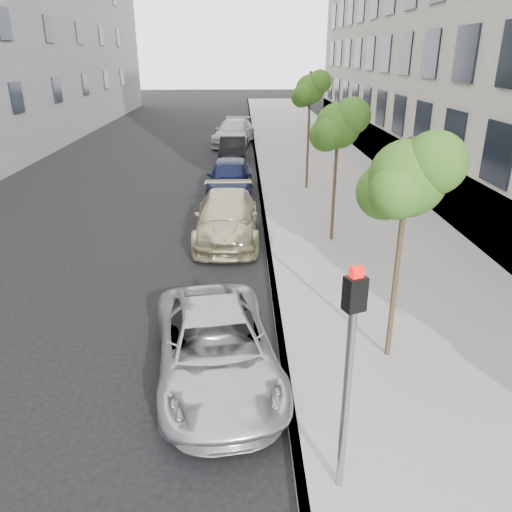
{
  "coord_description": "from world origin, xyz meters",
  "views": [
    {
      "loc": [
        0.42,
        -6.7,
        5.58
      ],
      "look_at": [
        0.69,
        3.29,
        1.5
      ],
      "focal_mm": 35.0,
      "sensor_mm": 36.0,
      "label": 1
    }
  ],
  "objects_px": {
    "sedan_blue": "(230,177)",
    "sedan_black": "(233,149)",
    "minivan": "(216,348)",
    "sedan_rear": "(234,132)",
    "suv": "(227,217)",
    "signal_pole": "(349,359)",
    "tree_near": "(409,178)",
    "tree_far": "(311,90)",
    "tree_mid": "(339,126)"
  },
  "relations": [
    {
      "from": "signal_pole",
      "to": "sedan_blue",
      "type": "xyz_separation_m",
      "value": [
        -1.79,
        15.47,
        -1.38
      ]
    },
    {
      "from": "sedan_rear",
      "to": "tree_far",
      "type": "bearing_deg",
      "value": -65.79
    },
    {
      "from": "minivan",
      "to": "suv",
      "type": "xyz_separation_m",
      "value": [
        0.0,
        7.51,
        0.08
      ]
    },
    {
      "from": "signal_pole",
      "to": "sedan_blue",
      "type": "distance_m",
      "value": 15.64
    },
    {
      "from": "tree_near",
      "to": "tree_mid",
      "type": "relative_size",
      "value": 1.0
    },
    {
      "from": "sedan_black",
      "to": "tree_far",
      "type": "bearing_deg",
      "value": -61.77
    },
    {
      "from": "tree_mid",
      "to": "sedan_rear",
      "type": "xyz_separation_m",
      "value": [
        -3.33,
        18.32,
        -2.83
      ]
    },
    {
      "from": "suv",
      "to": "sedan_rear",
      "type": "bearing_deg",
      "value": 90.21
    },
    {
      "from": "tree_mid",
      "to": "sedan_black",
      "type": "bearing_deg",
      "value": 104.37
    },
    {
      "from": "tree_far",
      "to": "sedan_blue",
      "type": "distance_m",
      "value": 4.82
    },
    {
      "from": "tree_near",
      "to": "sedan_rear",
      "type": "xyz_separation_m",
      "value": [
        -3.33,
        24.82,
        -2.83
      ]
    },
    {
      "from": "minivan",
      "to": "sedan_rear",
      "type": "relative_size",
      "value": 0.83
    },
    {
      "from": "tree_near",
      "to": "suv",
      "type": "bearing_deg",
      "value": 115.25
    },
    {
      "from": "suv",
      "to": "sedan_rear",
      "type": "height_order",
      "value": "sedan_rear"
    },
    {
      "from": "tree_mid",
      "to": "tree_far",
      "type": "bearing_deg",
      "value": 90.0
    },
    {
      "from": "sedan_blue",
      "to": "sedan_black",
      "type": "distance_m",
      "value": 7.14
    },
    {
      "from": "suv",
      "to": "sedan_black",
      "type": "relative_size",
      "value": 1.22
    },
    {
      "from": "tree_far",
      "to": "sedan_blue",
      "type": "bearing_deg",
      "value": -168.86
    },
    {
      "from": "minivan",
      "to": "sedan_rear",
      "type": "height_order",
      "value": "sedan_rear"
    },
    {
      "from": "sedan_blue",
      "to": "sedan_black",
      "type": "bearing_deg",
      "value": 91.61
    },
    {
      "from": "sedan_rear",
      "to": "tree_near",
      "type": "bearing_deg",
      "value": -73.88
    },
    {
      "from": "signal_pole",
      "to": "sedan_rear",
      "type": "bearing_deg",
      "value": 71.1
    },
    {
      "from": "signal_pole",
      "to": "suv",
      "type": "height_order",
      "value": "signal_pole"
    },
    {
      "from": "suv",
      "to": "sedan_blue",
      "type": "xyz_separation_m",
      "value": [
        0.0,
        5.29,
        0.06
      ]
    },
    {
      "from": "tree_mid",
      "to": "tree_far",
      "type": "xyz_separation_m",
      "value": [
        -0.0,
        6.5,
        0.57
      ]
    },
    {
      "from": "minivan",
      "to": "sedan_blue",
      "type": "distance_m",
      "value": 12.8
    },
    {
      "from": "minivan",
      "to": "sedan_blue",
      "type": "xyz_separation_m",
      "value": [
        0.0,
        12.8,
        0.14
      ]
    },
    {
      "from": "minivan",
      "to": "sedan_blue",
      "type": "height_order",
      "value": "sedan_blue"
    },
    {
      "from": "sedan_blue",
      "to": "minivan",
      "type": "bearing_deg",
      "value": -88.39
    },
    {
      "from": "sedan_blue",
      "to": "sedan_black",
      "type": "xyz_separation_m",
      "value": [
        0.0,
        7.14,
        -0.11
      ]
    },
    {
      "from": "tree_mid",
      "to": "suv",
      "type": "distance_m",
      "value": 4.46
    },
    {
      "from": "tree_far",
      "to": "minivan",
      "type": "distance_m",
      "value": 14.31
    },
    {
      "from": "tree_near",
      "to": "sedan_blue",
      "type": "xyz_separation_m",
      "value": [
        -3.33,
        12.34,
        -2.85
      ]
    },
    {
      "from": "signal_pole",
      "to": "minivan",
      "type": "relative_size",
      "value": 0.71
    },
    {
      "from": "tree_far",
      "to": "tree_mid",
      "type": "bearing_deg",
      "value": -90.0
    },
    {
      "from": "minivan",
      "to": "tree_mid",
      "type": "bearing_deg",
      "value": 55.86
    },
    {
      "from": "tree_near",
      "to": "tree_far",
      "type": "xyz_separation_m",
      "value": [
        -0.0,
        13.0,
        0.58
      ]
    },
    {
      "from": "tree_far",
      "to": "suv",
      "type": "bearing_deg",
      "value": -119.23
    },
    {
      "from": "tree_near",
      "to": "tree_far",
      "type": "bearing_deg",
      "value": 90.0
    },
    {
      "from": "signal_pole",
      "to": "sedan_rear",
      "type": "xyz_separation_m",
      "value": [
        -1.79,
        27.95,
        -1.35
      ]
    },
    {
      "from": "sedan_black",
      "to": "tree_near",
      "type": "bearing_deg",
      "value": -79.23
    },
    {
      "from": "tree_far",
      "to": "minivan",
      "type": "height_order",
      "value": "tree_far"
    },
    {
      "from": "tree_far",
      "to": "signal_pole",
      "type": "distance_m",
      "value": 16.33
    },
    {
      "from": "signal_pole",
      "to": "tree_near",
      "type": "bearing_deg",
      "value": 41.22
    },
    {
      "from": "sedan_blue",
      "to": "signal_pole",
      "type": "bearing_deg",
      "value": -81.8
    },
    {
      "from": "suv",
      "to": "sedan_rear",
      "type": "xyz_separation_m",
      "value": [
        -0.0,
        17.77,
        0.09
      ]
    },
    {
      "from": "minivan",
      "to": "sedan_rear",
      "type": "distance_m",
      "value": 25.27
    },
    {
      "from": "tree_far",
      "to": "suv",
      "type": "xyz_separation_m",
      "value": [
        -3.33,
        -5.95,
        -3.49
      ]
    },
    {
      "from": "tree_near",
      "to": "suv",
      "type": "relative_size",
      "value": 0.88
    },
    {
      "from": "tree_near",
      "to": "minivan",
      "type": "height_order",
      "value": "tree_near"
    }
  ]
}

